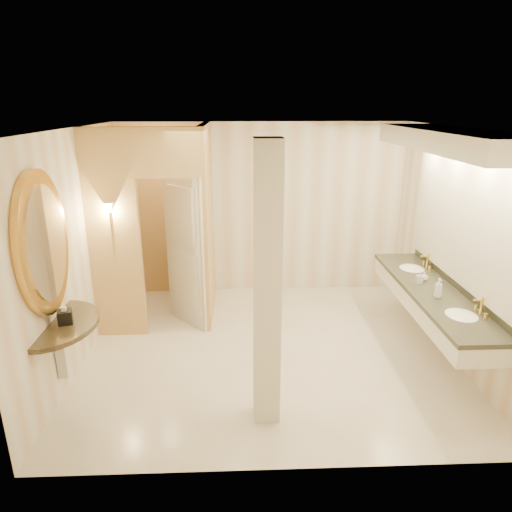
{
  "coord_description": "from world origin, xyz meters",
  "views": [
    {
      "loc": [
        -0.36,
        -5.09,
        2.97
      ],
      "look_at": [
        -0.14,
        0.2,
        1.18
      ],
      "focal_mm": 32.0,
      "sensor_mm": 36.0,
      "label": 1
    }
  ],
  "objects": [
    {
      "name": "wall_left",
      "position": [
        -2.25,
        0.0,
        1.35
      ],
      "size": [
        0.02,
        4.0,
        2.7
      ],
      "primitive_type": "cube",
      "color": "silver",
      "rests_on": "floor"
    },
    {
      "name": "soap_bottle_c",
      "position": [
        1.88,
        -0.44,
        0.99
      ],
      "size": [
        0.1,
        0.1,
        0.23
      ],
      "primitive_type": "imported",
      "rotation": [
        0.0,
        0.0,
        0.11
      ],
      "color": "#C6B28C",
      "rests_on": "vanity"
    },
    {
      "name": "vanity",
      "position": [
        1.98,
        -0.19,
        1.63
      ],
      "size": [
        0.75,
        2.81,
        2.09
      ],
      "color": "silver",
      "rests_on": "floor"
    },
    {
      "name": "wall_back",
      "position": [
        0.0,
        2.0,
        1.35
      ],
      "size": [
        4.5,
        0.02,
        2.7
      ],
      "primitive_type": "cube",
      "color": "silver",
      "rests_on": "floor"
    },
    {
      "name": "wall_right",
      "position": [
        2.25,
        0.0,
        1.35
      ],
      "size": [
        0.02,
        4.0,
        2.7
      ],
      "primitive_type": "cube",
      "color": "silver",
      "rests_on": "floor"
    },
    {
      "name": "toilet_closet",
      "position": [
        -1.14,
        0.96,
        1.39
      ],
      "size": [
        1.5,
        1.55,
        2.7
      ],
      "color": "tan",
      "rests_on": "floor"
    },
    {
      "name": "pillar",
      "position": [
        -0.1,
        -1.28,
        1.35
      ],
      "size": [
        0.25,
        0.25,
        2.7
      ],
      "primitive_type": "cube",
      "color": "silver",
      "rests_on": "floor"
    },
    {
      "name": "ceiling",
      "position": [
        0.0,
        0.0,
        2.7
      ],
      "size": [
        4.5,
        4.5,
        0.0
      ],
      "primitive_type": "plane",
      "rotation": [
        3.14,
        0.0,
        0.0
      ],
      "color": "silver",
      "rests_on": "wall_back"
    },
    {
      "name": "wall_sconce",
      "position": [
        -1.93,
        0.43,
        1.73
      ],
      "size": [
        0.14,
        0.14,
        0.42
      ],
      "color": "gold",
      "rests_on": "toilet_closet"
    },
    {
      "name": "floor",
      "position": [
        0.0,
        0.0,
        0.0
      ],
      "size": [
        4.5,
        4.5,
        0.0
      ],
      "primitive_type": "plane",
      "color": "silver",
      "rests_on": "ground"
    },
    {
      "name": "wall_front",
      "position": [
        0.0,
        -2.0,
        1.35
      ],
      "size": [
        4.5,
        0.02,
        2.7
      ],
      "primitive_type": "cube",
      "color": "silver",
      "rests_on": "floor"
    },
    {
      "name": "toilet",
      "position": [
        -1.17,
        1.37,
        0.36
      ],
      "size": [
        0.57,
        0.78,
        0.71
      ],
      "primitive_type": "imported",
      "rotation": [
        0.0,
        0.0,
        3.41
      ],
      "color": "white",
      "rests_on": "floor"
    },
    {
      "name": "soap_bottle_b",
      "position": [
        1.94,
        0.08,
        0.93
      ],
      "size": [
        0.12,
        0.12,
        0.11
      ],
      "primitive_type": "imported",
      "rotation": [
        0.0,
        0.0,
        -0.4
      ],
      "color": "silver",
      "rests_on": "vanity"
    },
    {
      "name": "console_shelf",
      "position": [
        -2.21,
        -0.89,
        1.35
      ],
      "size": [
        1.09,
        1.09,
        1.99
      ],
      "color": "black",
      "rests_on": "floor"
    },
    {
      "name": "tissue_box",
      "position": [
        -2.09,
        -0.91,
        0.94
      ],
      "size": [
        0.17,
        0.17,
        0.14
      ],
      "primitive_type": "cube",
      "rotation": [
        0.0,
        0.0,
        0.29
      ],
      "color": "black",
      "rests_on": "console_shelf"
    },
    {
      "name": "soap_bottle_a",
      "position": [
        1.84,
        -0.01,
        0.95
      ],
      "size": [
        0.08,
        0.08,
        0.15
      ],
      "primitive_type": "imported",
      "rotation": [
        0.0,
        0.0,
        0.18
      ],
      "color": "beige",
      "rests_on": "vanity"
    }
  ]
}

